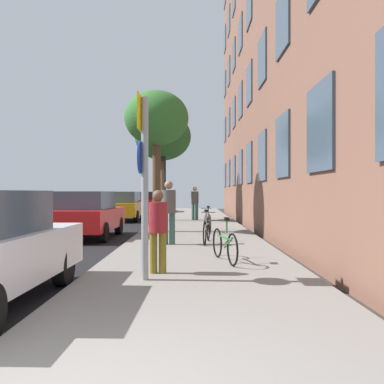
{
  "coord_description": "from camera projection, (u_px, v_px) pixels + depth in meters",
  "views": [
    {
      "loc": [
        0.98,
        -2.48,
        1.61
      ],
      "look_at": [
        1.05,
        12.68,
        1.61
      ],
      "focal_mm": 37.22,
      "sensor_mm": 36.0,
      "label": 1
    }
  ],
  "objects": [
    {
      "name": "ground_plane",
      "position": [
        113.0,
        229.0,
        17.46
      ],
      "size": [
        41.8,
        41.8,
        0.0
      ],
      "primitive_type": "plane",
      "color": "#332D28"
    },
    {
      "name": "road_asphalt",
      "position": [
        66.0,
        229.0,
        17.45
      ],
      "size": [
        7.0,
        38.0,
        0.01
      ],
      "primitive_type": "cube",
      "color": "black",
      "rests_on": "ground"
    },
    {
      "name": "sidewalk",
      "position": [
        193.0,
        227.0,
        17.48
      ],
      "size": [
        4.2,
        38.0,
        0.12
      ],
      "primitive_type": "cube",
      "color": "gray",
      "rests_on": "ground"
    },
    {
      "name": "sign_post",
      "position": [
        141.0,
        171.0,
        6.73
      ],
      "size": [
        0.16,
        0.6,
        3.13
      ],
      "color": "gray",
      "rests_on": "sidewalk"
    },
    {
      "name": "traffic_light",
      "position": [
        161.0,
        169.0,
        20.52
      ],
      "size": [
        0.43,
        0.24,
        3.94
      ],
      "color": "black",
      "rests_on": "sidewalk"
    },
    {
      "name": "tree_near",
      "position": [
        155.0,
        120.0,
        15.01
      ],
      "size": [
        2.42,
        2.42,
        5.31
      ],
      "color": "#4C3823",
      "rests_on": "sidewalk"
    },
    {
      "name": "tree_far",
      "position": [
        161.0,
        137.0,
        21.13
      ],
      "size": [
        2.98,
        2.98,
        5.71
      ],
      "color": "brown",
      "rests_on": "sidewalk"
    },
    {
      "name": "bicycle_0",
      "position": [
        223.0,
        244.0,
        8.5
      ],
      "size": [
        0.54,
        1.73,
        0.95
      ],
      "color": "black",
      "rests_on": "sidewalk"
    },
    {
      "name": "bicycle_1",
      "position": [
        205.0,
        230.0,
        11.59
      ],
      "size": [
        0.42,
        1.73,
        0.98
      ],
      "color": "black",
      "rests_on": "sidewalk"
    },
    {
      "name": "bicycle_2",
      "position": [
        206.0,
        222.0,
        14.73
      ],
      "size": [
        0.42,
        1.66,
        0.98
      ],
      "color": "black",
      "rests_on": "sidewalk"
    },
    {
      "name": "pedestrian_0",
      "position": [
        156.0,
        226.0,
        7.29
      ],
      "size": [
        0.42,
        0.42,
        1.52
      ],
      "color": "olive",
      "rests_on": "sidewalk"
    },
    {
      "name": "pedestrian_1",
      "position": [
        167.0,
        208.0,
        11.3
      ],
      "size": [
        0.51,
        0.51,
        1.81
      ],
      "color": "#33594C",
      "rests_on": "sidewalk"
    },
    {
      "name": "pedestrian_2",
      "position": [
        193.0,
        201.0,
        21.29
      ],
      "size": [
        0.55,
        0.55,
        1.78
      ],
      "color": "#33594C",
      "rests_on": "sidewalk"
    },
    {
      "name": "car_1",
      "position": [
        86.0,
        214.0,
        13.74
      ],
      "size": [
        1.89,
        4.03,
        1.62
      ],
      "color": "red",
      "rests_on": "road_asphalt"
    },
    {
      "name": "car_2",
      "position": [
        123.0,
        206.0,
        22.07
      ],
      "size": [
        1.86,
        4.21,
        1.62
      ],
      "color": "orange",
      "rests_on": "road_asphalt"
    },
    {
      "name": "car_3",
      "position": [
        151.0,
        202.0,
        30.4
      ],
      "size": [
        2.0,
        4.4,
        1.62
      ],
      "color": "red",
      "rests_on": "road_asphalt"
    }
  ]
}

